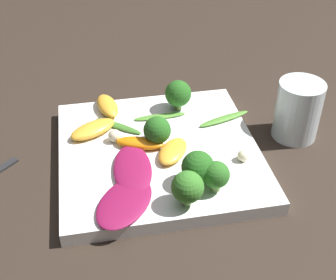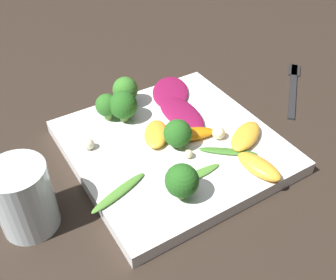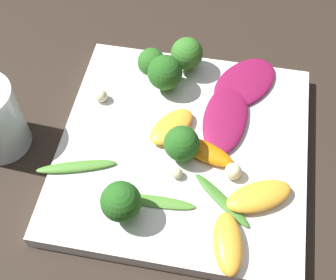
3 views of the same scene
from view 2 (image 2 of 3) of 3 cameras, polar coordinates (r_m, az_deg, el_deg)
name	(u,v)px [view 2 (image 2 of 3)]	position (r m, az deg, el deg)	size (l,w,h in m)	color
ground_plane	(173,151)	(0.58, 0.69, -1.67)	(2.40, 2.40, 0.00)	#2D231C
plate	(173,146)	(0.57, 0.69, -0.92)	(0.28, 0.28, 0.02)	white
drinking_glass	(24,198)	(0.48, -20.19, -7.92)	(0.07, 0.07, 0.09)	silver
fork	(294,83)	(0.76, 17.76, 7.89)	(0.13, 0.14, 0.01)	#262628
radicchio_leaf_0	(170,92)	(0.66, 0.35, 6.97)	(0.11, 0.10, 0.01)	maroon
radicchio_leaf_1	(181,113)	(0.61, 1.89, 3.95)	(0.11, 0.06, 0.01)	maroon
orange_segment_0	(259,166)	(0.53, 13.05, -3.77)	(0.07, 0.04, 0.02)	#FCAD33
orange_segment_1	(191,134)	(0.57, 3.32, 0.87)	(0.05, 0.07, 0.01)	orange
orange_segment_2	(246,136)	(0.57, 11.19, 0.58)	(0.06, 0.08, 0.02)	#FCAD33
orange_segment_3	(156,134)	(0.57, -1.75, 0.90)	(0.07, 0.06, 0.01)	#FCAD33
broccoli_floret_0	(107,106)	(0.60, -8.86, 4.95)	(0.03, 0.03, 0.04)	#84AD5B
broccoli_floret_1	(182,181)	(0.47, 2.02, -5.95)	(0.04, 0.04, 0.05)	#84AD5B
broccoli_floret_2	(123,105)	(0.59, -6.51, 5.01)	(0.04, 0.04, 0.05)	#84AD5B
broccoli_floret_3	(176,134)	(0.54, 1.21, 0.86)	(0.04, 0.04, 0.04)	#7A9E51
broccoli_floret_4	(125,90)	(0.62, -6.22, 7.25)	(0.04, 0.04, 0.05)	#84AD5B
arugula_sprig_0	(194,176)	(0.51, 3.85, -5.24)	(0.02, 0.08, 0.00)	#518E33
arugula_sprig_1	(119,192)	(0.49, -7.16, -7.54)	(0.04, 0.09, 0.01)	#518E33
arugula_sprig_2	(228,151)	(0.55, 8.70, -1.66)	(0.06, 0.07, 0.01)	#3D7528
macadamia_nut_0	(219,133)	(0.57, 7.35, 1.03)	(0.02, 0.02, 0.02)	beige
macadamia_nut_1	(88,144)	(0.56, -11.47, -0.61)	(0.02, 0.02, 0.02)	beige
macadamia_nut_2	(186,155)	(0.53, 2.68, -2.17)	(0.01, 0.01, 0.01)	beige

